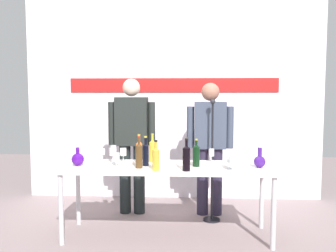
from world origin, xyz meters
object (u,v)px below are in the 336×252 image
object	(u,v)px
wine_glass_right_1	(230,159)
decanter_blue_right	(260,161)
wine_bottle_2	(186,157)
wine_bottle_3	(156,158)
wine_bottle_5	(152,150)
wine_glass_right_0	(212,153)
wine_bottle_6	(139,155)
microphone_stand	(212,181)
wine_glass_left_4	(123,152)
display_table	(167,171)
presenter_right	(210,141)
wine_glass_left_2	(114,150)
wine_glass_left_3	(102,152)
wine_glass_left_0	(116,157)
wine_bottle_0	(146,153)
wine_glass_left_1	(112,152)
presenter_left	(132,137)
wine_glass_right_2	(232,161)
wine_bottle_1	(196,155)
wine_bottle_4	(139,151)
decanter_blue_left	(78,159)

from	to	relation	value
wine_glass_right_1	decanter_blue_right	bearing A→B (deg)	12.19
wine_bottle_2	wine_bottle_3	size ratio (longest dim) A/B	1.06
decanter_blue_right	wine_bottle_5	bearing A→B (deg)	167.17
decanter_blue_right	wine_glass_right_0	xyz separation A→B (m)	(-0.46, 0.29, 0.03)
wine_bottle_6	microphone_stand	distance (m)	1.08
wine_glass_left_4	microphone_stand	world-z (taller)	microphone_stand
wine_glass_left_4	wine_glass_right_1	size ratio (longest dim) A/B	1.08
display_table	presenter_right	bearing A→B (deg)	56.45
wine_glass_left_2	wine_glass_left_3	xyz separation A→B (m)	(-0.12, -0.05, -0.02)
wine_bottle_3	wine_glass_left_0	world-z (taller)	wine_bottle_3
wine_bottle_0	wine_bottle_5	size ratio (longest dim) A/B	0.99
decanter_blue_right	presenter_right	size ratio (longest dim) A/B	0.12
wine_bottle_3	wine_glass_left_3	world-z (taller)	wine_bottle_3
wine_glass_left_0	wine_bottle_3	bearing A→B (deg)	-24.53
display_table	wine_glass_left_1	distance (m)	0.64
wine_glass_left_1	wine_bottle_5	bearing A→B (deg)	9.96
presenter_left	wine_glass_left_2	size ratio (longest dim) A/B	9.75
wine_glass_left_2	decanter_blue_right	bearing A→B (deg)	-10.81
wine_glass_right_1	wine_glass_right_2	bearing A→B (deg)	-83.20
wine_bottle_3	display_table	bearing A→B (deg)	69.05
wine_bottle_1	wine_bottle_5	distance (m)	0.53
wine_glass_left_4	wine_glass_right_2	xyz separation A→B (m)	(1.15, -0.46, -0.00)
display_table	decanter_blue_right	world-z (taller)	decanter_blue_right
decanter_blue_right	wine_glass_left_1	size ratio (longest dim) A/B	1.24
wine_bottle_2	wine_glass_left_2	bearing A→B (deg)	148.65
wine_glass_left_1	wine_glass_left_3	size ratio (longest dim) A/B	1.15
display_table	wine_glass_left_2	xyz separation A→B (m)	(-0.61, 0.25, 0.18)
wine_bottle_0	wine_glass_left_1	bearing A→B (deg)	158.63
wine_glass_right_1	wine_bottle_2	bearing A→B (deg)	-162.83
decanter_blue_right	wine_glass_left_2	bearing A→B (deg)	169.19
wine_glass_right_0	wine_glass_right_2	xyz separation A→B (m)	(0.17, -0.46, -0.00)
wine_bottle_2	display_table	bearing A→B (deg)	128.79
wine_bottle_4	wine_glass_left_1	bearing A→B (deg)	-175.50
wine_bottle_0	wine_bottle_5	distance (m)	0.23
wine_glass_left_0	wine_glass_right_2	world-z (taller)	wine_glass_left_0
decanter_blue_left	presenter_right	xyz separation A→B (m)	(1.41, 0.78, 0.10)
presenter_right	wine_glass_left_3	bearing A→B (deg)	-156.16
wine_bottle_3	wine_glass_left_0	xyz separation A→B (m)	(-0.43, 0.19, -0.03)
decanter_blue_right	wine_bottle_3	size ratio (longest dim) A/B	0.68
wine_glass_left_2	wine_bottle_5	bearing A→B (deg)	-5.59
decanter_blue_left	wine_bottle_1	bearing A→B (deg)	1.18
wine_bottle_3	wine_glass_left_2	world-z (taller)	wine_bottle_3
presenter_right	wine_glass_left_2	world-z (taller)	presenter_right
wine_bottle_3	wine_glass_right_0	bearing A→B (deg)	40.87
wine_glass_left_3	microphone_stand	bearing A→B (deg)	13.98
microphone_stand	wine_bottle_3	bearing A→B (deg)	-128.42
wine_bottle_3	wine_glass_left_4	bearing A→B (deg)	129.90
wine_glass_left_1	wine_glass_right_1	bearing A→B (deg)	-11.16
decanter_blue_right	wine_bottle_0	xyz separation A→B (m)	(-1.16, 0.03, 0.06)
wine_glass_left_0	wine_glass_left_3	distance (m)	0.32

